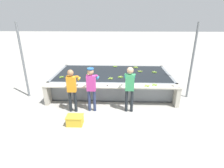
# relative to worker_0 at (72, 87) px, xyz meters

# --- Properties ---
(ground_plane) EXTENTS (80.00, 80.00, 0.00)m
(ground_plane) POSITION_rel_worker_0_xyz_m (1.41, 0.35, -0.98)
(ground_plane) COLOR #A3A099
(ground_plane) RESTS_ON ground
(wash_tank) EXTENTS (5.43, 2.88, 0.84)m
(wash_tank) POSITION_rel_worker_0_xyz_m (1.41, 2.23, -0.57)
(wash_tank) COLOR gray
(wash_tank) RESTS_ON ground
(work_ledge) EXTENTS (5.43, 0.45, 0.84)m
(work_ledge) POSITION_rel_worker_0_xyz_m (1.41, 0.57, -0.36)
(work_ledge) COLOR #B7B2A3
(work_ledge) RESTS_ON ground
(worker_0) EXTENTS (0.41, 0.71, 1.64)m
(worker_0) POSITION_rel_worker_0_xyz_m (0.00, 0.00, 0.00)
(worker_0) COLOR #1E2328
(worker_0) RESTS_ON ground
(worker_1) EXTENTS (0.43, 0.73, 1.68)m
(worker_1) POSITION_rel_worker_0_xyz_m (0.71, 0.07, 0.04)
(worker_1) COLOR navy
(worker_1) RESTS_ON ground
(worker_2) EXTENTS (0.43, 0.73, 1.74)m
(worker_2) POSITION_rel_worker_0_xyz_m (2.10, 0.07, 0.07)
(worker_2) COLOR #1E2328
(worker_2) RESTS_ON ground
(banana_bunch_floating_0) EXTENTS (0.25, 0.25, 0.08)m
(banana_bunch_floating_0) POSITION_rel_worker_0_xyz_m (1.35, 1.39, -0.13)
(banana_bunch_floating_0) COLOR #93BC3D
(banana_bunch_floating_0) RESTS_ON wash_tank
(banana_bunch_floating_1) EXTENTS (0.27, 0.28, 0.08)m
(banana_bunch_floating_1) POSITION_rel_worker_0_xyz_m (1.78, 1.59, -0.13)
(banana_bunch_floating_1) COLOR #7FAD33
(banana_bunch_floating_1) RESTS_ON wash_tank
(banana_bunch_floating_2) EXTENTS (0.28, 0.28, 0.08)m
(banana_bunch_floating_2) POSITION_rel_worker_0_xyz_m (0.32, 1.94, -0.13)
(banana_bunch_floating_2) COLOR #93BC3D
(banana_bunch_floating_2) RESTS_ON wash_tank
(banana_bunch_floating_3) EXTENTS (0.28, 0.28, 0.08)m
(banana_bunch_floating_3) POSITION_rel_worker_0_xyz_m (2.62, 3.27, -0.13)
(banana_bunch_floating_3) COLOR #93BC3D
(banana_bunch_floating_3) RESTS_ON wash_tank
(banana_bunch_floating_4) EXTENTS (0.26, 0.26, 0.08)m
(banana_bunch_floating_4) POSITION_rel_worker_0_xyz_m (-0.85, 1.49, -0.13)
(banana_bunch_floating_4) COLOR #7FAD33
(banana_bunch_floating_4) RESTS_ON wash_tank
(banana_bunch_floating_5) EXTENTS (0.28, 0.27, 0.08)m
(banana_bunch_floating_5) POSITION_rel_worker_0_xyz_m (0.55, 1.24, -0.13)
(banana_bunch_floating_5) COLOR #75A333
(banana_bunch_floating_5) RESTS_ON wash_tank
(banana_bunch_floating_6) EXTENTS (0.28, 0.27, 0.08)m
(banana_bunch_floating_6) POSITION_rel_worker_0_xyz_m (3.45, 2.41, -0.13)
(banana_bunch_floating_6) COLOR #75A333
(banana_bunch_floating_6) RESTS_ON wash_tank
(banana_bunch_floating_7) EXTENTS (0.28, 0.28, 0.08)m
(banana_bunch_floating_7) POSITION_rel_worker_0_xyz_m (0.17, 3.07, -0.13)
(banana_bunch_floating_7) COLOR #8CB738
(banana_bunch_floating_7) RESTS_ON wash_tank
(banana_bunch_floating_8) EXTENTS (0.28, 0.27, 0.08)m
(banana_bunch_floating_8) POSITION_rel_worker_0_xyz_m (0.32, 2.42, -0.13)
(banana_bunch_floating_8) COLOR #75A333
(banana_bunch_floating_8) RESTS_ON wash_tank
(banana_bunch_floating_9) EXTENTS (0.28, 0.27, 0.08)m
(banana_bunch_floating_9) POSITION_rel_worker_0_xyz_m (1.51, 3.39, -0.13)
(banana_bunch_floating_9) COLOR #75A333
(banana_bunch_floating_9) RESTS_ON wash_tank
(banana_bunch_floating_10) EXTENTS (0.27, 0.27, 0.08)m
(banana_bunch_floating_10) POSITION_rel_worker_0_xyz_m (2.76, 2.52, -0.13)
(banana_bunch_floating_10) COLOR #9EC642
(banana_bunch_floating_10) RESTS_ON wash_tank
(banana_bunch_floating_11) EXTENTS (0.27, 0.28, 0.08)m
(banana_bunch_floating_11) POSITION_rel_worker_0_xyz_m (-0.26, 1.06, -0.13)
(banana_bunch_floating_11) COLOR #7FAD33
(banana_bunch_floating_11) RESTS_ON wash_tank
(banana_bunch_ledge_0) EXTENTS (0.26, 0.26, 0.08)m
(banana_bunch_ledge_0) POSITION_rel_worker_0_xyz_m (2.81, 0.54, -0.13)
(banana_bunch_ledge_0) COLOR #93BC3D
(banana_bunch_ledge_0) RESTS_ON work_ledge
(banana_bunch_ledge_1) EXTENTS (0.26, 0.26, 0.08)m
(banana_bunch_ledge_1) POSITION_rel_worker_0_xyz_m (3.13, 0.65, -0.13)
(banana_bunch_ledge_1) COLOR #7FAD33
(banana_bunch_ledge_1) RESTS_ON work_ledge
(knife_0) EXTENTS (0.32, 0.19, 0.02)m
(knife_0) POSITION_rel_worker_0_xyz_m (3.88, 0.55, -0.14)
(knife_0) COLOR silver
(knife_0) RESTS_ON work_ledge
(knife_1) EXTENTS (0.25, 0.28, 0.02)m
(knife_1) POSITION_rel_worker_0_xyz_m (1.31, 0.49, -0.14)
(knife_1) COLOR silver
(knife_1) RESTS_ON work_ledge
(crate) EXTENTS (0.55, 0.39, 0.32)m
(crate) POSITION_rel_worker_0_xyz_m (0.27, -0.91, -0.82)
(crate) COLOR gold
(crate) RESTS_ON ground
(support_post_left) EXTENTS (0.09, 0.09, 3.20)m
(support_post_left) POSITION_rel_worker_0_xyz_m (-2.36, 1.27, 0.62)
(support_post_left) COLOR slate
(support_post_left) RESTS_ON ground
(support_post_right) EXTENTS (0.09, 0.09, 3.20)m
(support_post_right) POSITION_rel_worker_0_xyz_m (4.78, 1.43, 0.62)
(support_post_right) COLOR slate
(support_post_right) RESTS_ON ground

